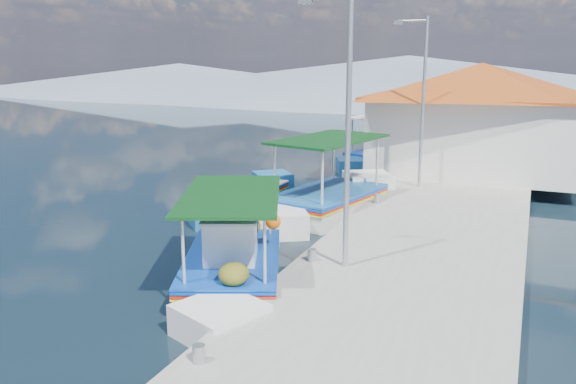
% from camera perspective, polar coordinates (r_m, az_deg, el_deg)
% --- Properties ---
extents(ground, '(160.00, 160.00, 0.00)m').
position_cam_1_polar(ground, '(14.02, -15.59, -8.97)').
color(ground, black).
rests_on(ground, ground).
extents(quay, '(5.00, 44.00, 0.50)m').
position_cam_1_polar(quay, '(16.96, 13.84, -4.07)').
color(quay, '#9C9A92').
rests_on(quay, ground).
extents(bollards, '(0.20, 17.20, 0.30)m').
position_cam_1_polar(bollards, '(16.58, 6.32, -2.72)').
color(bollards, '#A5A8AD').
rests_on(bollards, quay).
extents(main_caique, '(3.92, 6.70, 2.40)m').
position_cam_1_polar(main_caique, '(13.66, -5.19, -7.03)').
color(main_caique, white).
rests_on(main_caique, ground).
extents(caique_green_canopy, '(3.40, 7.43, 2.85)m').
position_cam_1_polar(caique_green_canopy, '(19.47, 3.93, -0.95)').
color(caique_green_canopy, white).
rests_on(caique_green_canopy, ground).
extents(caique_blue_hull, '(1.95, 6.20, 1.10)m').
position_cam_1_polar(caique_blue_hull, '(20.31, -4.21, -0.73)').
color(caique_blue_hull, '#1B5EA3').
rests_on(caique_blue_hull, ground).
extents(caique_far, '(3.93, 7.13, 2.66)m').
position_cam_1_polar(caique_far, '(28.52, 9.73, 3.56)').
color(caique_far, '#1B5EA3').
rests_on(caique_far, ground).
extents(harbor_building, '(10.49, 10.49, 4.40)m').
position_cam_1_polar(harbor_building, '(25.26, 18.18, 7.09)').
color(harbor_building, silver).
rests_on(harbor_building, quay).
extents(lamp_post_near, '(1.21, 0.14, 6.00)m').
position_cam_1_polar(lamp_post_near, '(12.70, 5.51, 7.17)').
color(lamp_post_near, '#A5A8AD').
rests_on(lamp_post_near, quay).
extents(lamp_post_far, '(1.21, 0.14, 6.00)m').
position_cam_1_polar(lamp_post_far, '(21.43, 12.87, 9.33)').
color(lamp_post_far, '#A5A8AD').
rests_on(lamp_post_far, quay).
extents(mountain_ridge, '(171.40, 96.00, 5.50)m').
position_cam_1_polar(mountain_ridge, '(66.15, 21.67, 9.56)').
color(mountain_ridge, gray).
rests_on(mountain_ridge, ground).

